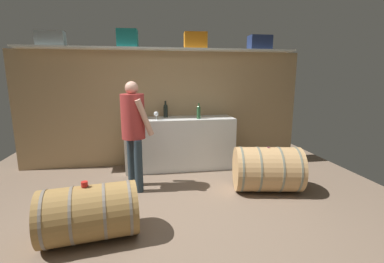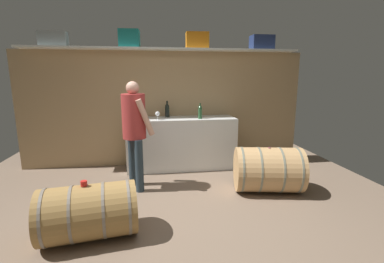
% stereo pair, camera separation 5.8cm
% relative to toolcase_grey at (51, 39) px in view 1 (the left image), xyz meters
% --- Properties ---
extents(ground_plane, '(6.41, 8.04, 0.02)m').
position_rel_toolcase_grey_xyz_m(ground_plane, '(1.83, -1.66, -2.26)').
color(ground_plane, '#74604E').
extents(back_wall_panel, '(5.21, 0.10, 2.10)m').
position_rel_toolcase_grey_xyz_m(back_wall_panel, '(1.83, 0.15, -1.20)').
color(back_wall_panel, tan).
rests_on(back_wall_panel, ground).
extents(high_shelf_board, '(4.79, 0.40, 0.03)m').
position_rel_toolcase_grey_xyz_m(high_shelf_board, '(1.83, 0.00, -0.14)').
color(high_shelf_board, silver).
rests_on(high_shelf_board, back_wall_panel).
extents(toolcase_grey, '(0.44, 0.21, 0.24)m').
position_rel_toolcase_grey_xyz_m(toolcase_grey, '(0.00, 0.00, 0.00)').
color(toolcase_grey, gray).
rests_on(toolcase_grey, high_shelf_board).
extents(toolcase_teal, '(0.35, 0.30, 0.30)m').
position_rel_toolcase_grey_xyz_m(toolcase_teal, '(1.22, 0.00, 0.03)').
color(toolcase_teal, '#19817E').
rests_on(toolcase_teal, high_shelf_board).
extents(toolcase_orange, '(0.41, 0.27, 0.28)m').
position_rel_toolcase_grey_xyz_m(toolcase_orange, '(2.39, 0.00, 0.02)').
color(toolcase_orange, orange).
rests_on(toolcase_orange, high_shelf_board).
extents(toolcase_navy, '(0.40, 0.27, 0.25)m').
position_rel_toolcase_grey_xyz_m(toolcase_navy, '(3.60, 0.00, 0.01)').
color(toolcase_navy, navy).
rests_on(toolcase_navy, high_shelf_board).
extents(work_cabinet, '(1.93, 0.57, 0.92)m').
position_rel_toolcase_grey_xyz_m(work_cabinet, '(2.08, -0.20, -1.79)').
color(work_cabinet, white).
rests_on(work_cabinet, ground).
extents(wine_bottle_dark, '(0.08, 0.08, 0.30)m').
position_rel_toolcase_grey_xyz_m(wine_bottle_dark, '(1.84, -0.05, -1.20)').
color(wine_bottle_dark, black).
rests_on(wine_bottle_dark, work_cabinet).
extents(wine_bottle_green, '(0.07, 0.07, 0.27)m').
position_rel_toolcase_grey_xyz_m(wine_bottle_green, '(2.39, -0.33, -1.21)').
color(wine_bottle_green, '#2A5230').
rests_on(wine_bottle_green, work_cabinet).
extents(wine_glass, '(0.08, 0.08, 0.14)m').
position_rel_toolcase_grey_xyz_m(wine_glass, '(1.66, -0.34, -1.23)').
color(wine_glass, white).
rests_on(wine_glass, work_cabinet).
extents(red_funnel, '(0.11, 0.11, 0.12)m').
position_rel_toolcase_grey_xyz_m(red_funnel, '(1.42, -0.14, -1.26)').
color(red_funnel, red).
rests_on(red_funnel, work_cabinet).
extents(wine_barrel_near, '(1.01, 0.69, 0.58)m').
position_rel_toolcase_grey_xyz_m(wine_barrel_near, '(0.89, -2.27, -1.96)').
color(wine_barrel_near, olive).
rests_on(wine_barrel_near, ground).
extents(wine_barrel_far, '(1.04, 0.80, 0.66)m').
position_rel_toolcase_grey_xyz_m(wine_barrel_far, '(3.20, -1.43, -1.92)').
color(wine_barrel_far, tan).
rests_on(wine_barrel_far, ground).
extents(tasting_cup, '(0.06, 0.06, 0.05)m').
position_rel_toolcase_grey_xyz_m(tasting_cup, '(0.87, -2.27, -1.65)').
color(tasting_cup, red).
rests_on(tasting_cup, wine_barrel_near).
extents(winemaker_pouring, '(0.47, 0.51, 1.58)m').
position_rel_toolcase_grey_xyz_m(winemaker_pouring, '(1.31, -1.03, -1.28)').
color(winemaker_pouring, '#26343E').
rests_on(winemaker_pouring, ground).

